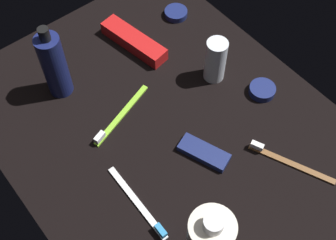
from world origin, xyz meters
TOP-DOWN VIEW (x-y plane):
  - ground_plane at (0.00, 0.00)cm, footprint 84.00×64.00cm
  - lotion_bottle at (22.84, 11.88)cm, footprint 5.23×5.23cm
  - deodorant_stick at (4.31, -16.81)cm, footprint 4.66×4.66cm
  - toothbrush_lime at (8.32, 6.75)cm, footprint 6.70×17.49cm
  - toothbrush_brown at (-21.21, -13.21)cm, footprint 16.99×8.28cm
  - toothbrush_white at (-10.47, 15.21)cm, footprint 18.03×1.69cm
  - toothpaste_box_red at (22.96, -8.32)cm, footprint 18.09×7.32cm
  - snack_bar_navy at (-9.49, -1.59)cm, footprint 11.14×7.36cm
  - cream_tin_left at (-5.91, -21.92)cm, footprint 5.78×5.78cm
  - cream_tin_right at (24.55, -22.54)cm, footprint 5.70×5.70cm

SIDE VIEW (x-z plane):
  - ground_plane at x=0.00cm, z-range -1.20..0.00cm
  - toothbrush_lime at x=8.32cm, z-range -0.44..1.66cm
  - toothbrush_brown at x=-21.21cm, z-range -0.44..1.66cm
  - toothbrush_white at x=-10.47cm, z-range -0.44..1.66cm
  - snack_bar_navy at x=-9.49cm, z-range 0.00..1.50cm
  - cream_tin_right at x=24.55cm, z-range 0.00..1.53cm
  - cream_tin_left at x=-5.91cm, z-range 0.00..1.74cm
  - toothpaste_box_red at x=22.96cm, z-range 0.00..3.20cm
  - deodorant_stick at x=4.31cm, z-range 0.00..10.75cm
  - lotion_bottle at x=22.84cm, z-range -1.12..17.59cm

